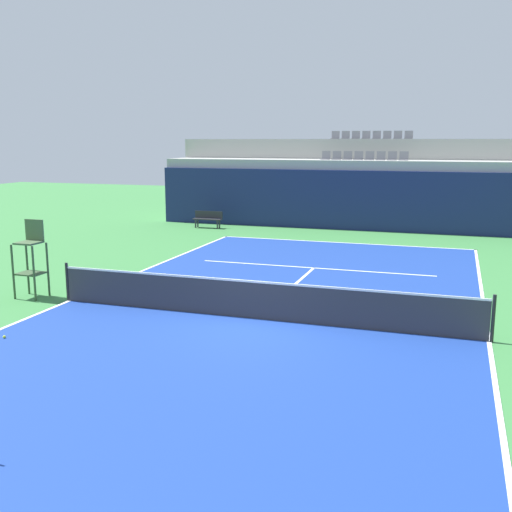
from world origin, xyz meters
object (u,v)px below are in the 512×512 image
tennis_net (256,299)px  tennis_ball_0 (4,337)px  player_bench (208,218)px  umpire_chair (31,256)px

tennis_net → tennis_ball_0: (-4.90, -3.22, -0.47)m
player_bench → tennis_ball_0: (2.47, -17.59, -0.46)m
tennis_net → tennis_ball_0: size_ratio=167.88×
umpire_chair → tennis_ball_0: 3.91m
tennis_net → umpire_chair: 6.73m
umpire_chair → player_bench: size_ratio=1.47×
tennis_net → player_bench: (-7.37, 14.37, -0.00)m
tennis_net → player_bench: tennis_net is taller
tennis_net → umpire_chair: bearing=179.5°
tennis_ball_0 → tennis_net: bearing=33.3°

